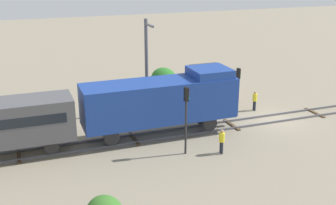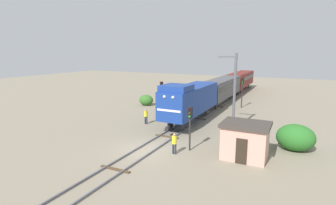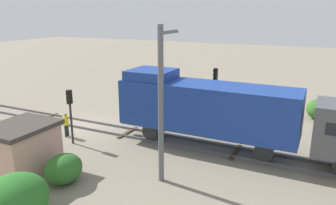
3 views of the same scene
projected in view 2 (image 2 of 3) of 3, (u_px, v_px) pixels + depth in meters
The scene contains 15 objects.
ground_plane at pixel (145, 151), 21.39m from camera, with size 141.53×141.53×0.00m, color gray.
railway_track at pixel (145, 150), 21.38m from camera, with size 2.40×94.35×0.16m.
locomotive at pixel (190, 99), 29.32m from camera, with size 2.90×11.60×4.60m.
passenger_car_leading at pixel (222, 87), 41.07m from camera, with size 2.84×14.00×3.66m.
passenger_car_trailing at pixel (241, 79), 53.88m from camera, with size 2.84×14.00×3.66m.
traffic_signal_near at pixel (190, 120), 21.01m from camera, with size 0.32×0.34×3.62m.
traffic_signal_mid at pixel (162, 94), 30.40m from camera, with size 0.32×0.34×4.58m.
traffic_signal_far at pixel (242, 87), 37.34m from camera, with size 0.32×0.34×4.36m.
worker_near_track at pixel (174, 142), 20.57m from camera, with size 0.38×0.38×1.70m.
worker_by_signal at pixel (146, 115), 29.21m from camera, with size 0.38×0.38×1.70m.
catenary_mast at pixel (234, 90), 26.52m from camera, with size 1.94×0.28×7.86m.
relay_hut at pixel (245, 140), 19.77m from camera, with size 3.50×2.90×2.74m.
bush_near at pixel (296, 137), 21.32m from camera, with size 3.00×2.45×2.18m, color #296C26.
bush_mid at pixel (146, 100), 39.54m from camera, with size 2.20×1.80×1.60m, color #356A26.
bush_far at pixel (249, 138), 22.30m from camera, with size 2.07×1.70×1.51m, color #2E6526.
Camera 2 is at (10.76, -17.26, 7.94)m, focal length 28.00 mm.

